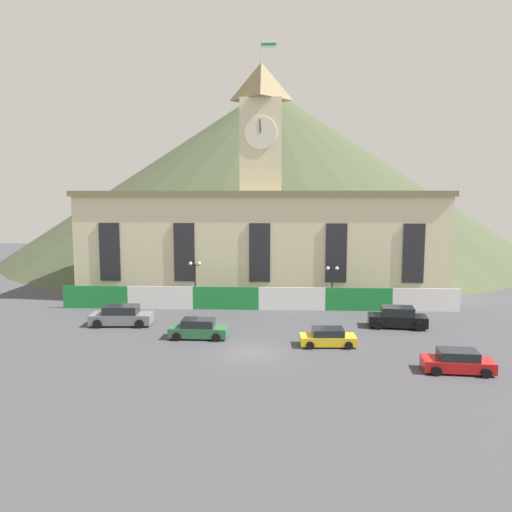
# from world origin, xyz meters

# --- Properties ---
(ground_plane) EXTENTS (160.00, 160.00, 0.00)m
(ground_plane) POSITION_xyz_m (0.00, 0.00, 0.00)
(ground_plane) COLOR #424247
(civic_building) EXTENTS (40.38, 9.12, 28.08)m
(civic_building) POSITION_xyz_m (0.00, 21.06, 6.83)
(civic_building) COLOR beige
(civic_building) RESTS_ON ground
(banner_fence) EXTENTS (39.54, 0.12, 2.29)m
(banner_fence) POSITION_xyz_m (0.00, 13.59, 1.15)
(banner_fence) COLOR #1E8438
(banner_fence) RESTS_ON ground
(hillside_backdrop) EXTENTS (97.13, 97.13, 32.02)m
(hillside_backdrop) POSITION_xyz_m (0.00, 64.24, 16.01)
(hillside_backdrop) COLOR #424C33
(hillside_backdrop) RESTS_ON ground
(street_lamp_center) EXTENTS (1.26, 0.36, 4.67)m
(street_lamp_center) POSITION_xyz_m (-6.50, 14.62, 3.43)
(street_lamp_center) COLOR black
(street_lamp_center) RESTS_ON ground
(street_lamp_right) EXTENTS (1.26, 0.36, 4.26)m
(street_lamp_right) POSITION_xyz_m (7.36, 14.62, 3.16)
(street_lamp_right) COLOR black
(street_lamp_right) RESTS_ON ground
(car_black_suv) EXTENTS (5.10, 2.83, 1.80)m
(car_black_suv) POSITION_xyz_m (12.21, 7.49, 0.83)
(car_black_suv) COLOR black
(car_black_suv) RESTS_ON ground
(car_gray_pickup) EXTENTS (5.38, 2.55, 1.75)m
(car_gray_pickup) POSITION_xyz_m (-11.82, 7.19, 0.81)
(car_gray_pickup) COLOR slate
(car_gray_pickup) RESTS_ON ground
(car_yellow_coupe) EXTENTS (4.26, 2.24, 1.35)m
(car_yellow_coupe) POSITION_xyz_m (5.68, 1.91, 0.63)
(car_yellow_coupe) COLOR yellow
(car_yellow_coupe) RESTS_ON ground
(car_green_wagon) EXTENTS (4.64, 2.22, 1.55)m
(car_green_wagon) POSITION_xyz_m (-4.44, 3.53, 0.72)
(car_green_wagon) COLOR #2D663D
(car_green_wagon) RESTS_ON ground
(car_red_sedan) EXTENTS (4.54, 2.44, 1.45)m
(car_red_sedan) POSITION_xyz_m (13.48, -3.43, 0.67)
(car_red_sedan) COLOR red
(car_red_sedan) RESTS_ON ground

